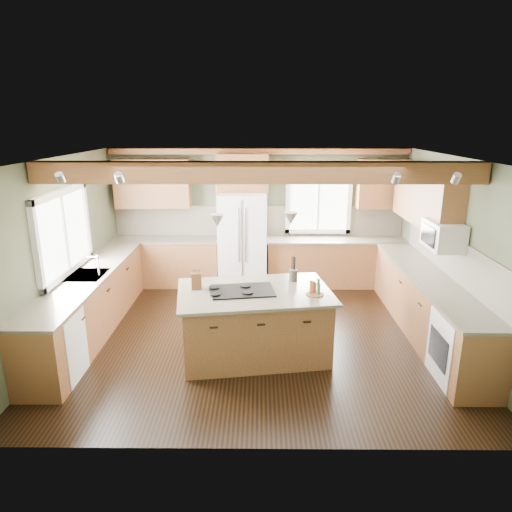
{
  "coord_description": "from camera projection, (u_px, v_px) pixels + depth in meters",
  "views": [
    {
      "loc": [
        0.03,
        -6.23,
        3.07
      ],
      "look_at": [
        -0.03,
        0.3,
        1.14
      ],
      "focal_mm": 32.0,
      "sensor_mm": 36.0,
      "label": 1
    }
  ],
  "objects": [
    {
      "name": "wall_right",
      "position": [
        455.0,
        252.0,
        6.46
      ],
      "size": [
        0.0,
        5.0,
        5.0
      ],
      "primitive_type": "plane",
      "rotation": [
        1.57,
        0.0,
        -1.57
      ],
      "color": "#414733",
      "rests_on": "ground"
    },
    {
      "name": "island",
      "position": [
        254.0,
        324.0,
        6.16
      ],
      "size": [
        2.03,
        1.42,
        0.88
      ],
      "primitive_type": "cube",
      "rotation": [
        0.0,
        0.0,
        0.15
      ],
      "color": "olive",
      "rests_on": "floor"
    },
    {
      "name": "window_back",
      "position": [
        318.0,
        204.0,
        8.78
      ],
      "size": [
        1.1,
        0.04,
        1.0
      ],
      "primitive_type": "cube",
      "color": "white",
      "rests_on": "wall_back"
    },
    {
      "name": "base_cab_back_right",
      "position": [
        335.0,
        263.0,
        8.82
      ],
      "size": [
        2.62,
        0.6,
        0.88
      ],
      "primitive_type": "cube",
      "color": "brown",
      "rests_on": "floor"
    },
    {
      "name": "wall_left",
      "position": [
        62.0,
        251.0,
        6.5
      ],
      "size": [
        0.0,
        5.0,
        5.0
      ],
      "primitive_type": "plane",
      "rotation": [
        1.57,
        0.0,
        1.57
      ],
      "color": "#414733",
      "rests_on": "ground"
    },
    {
      "name": "upper_cab_over_fridge",
      "position": [
        243.0,
        173.0,
        8.47
      ],
      "size": [
        0.96,
        0.35,
        0.7
      ],
      "primitive_type": "cube",
      "color": "brown",
      "rests_on": "wall_back"
    },
    {
      "name": "backsplash_right",
      "position": [
        452.0,
        257.0,
        6.53
      ],
      "size": [
        0.03,
        3.7,
        0.58
      ],
      "primitive_type": "cube",
      "color": "brown",
      "rests_on": "wall_right"
    },
    {
      "name": "window_left",
      "position": [
        63.0,
        233.0,
        6.48
      ],
      "size": [
        0.04,
        1.6,
        1.05
      ],
      "primitive_type": "cube",
      "color": "white",
      "rests_on": "wall_left"
    },
    {
      "name": "upper_cab_right",
      "position": [
        426.0,
        196.0,
        7.14
      ],
      "size": [
        0.35,
        2.2,
        0.9
      ],
      "primitive_type": "cube",
      "color": "brown",
      "rests_on": "wall_right"
    },
    {
      "name": "sink",
      "position": [
        87.0,
        276.0,
        6.66
      ],
      "size": [
        0.5,
        0.65,
        0.03
      ],
      "primitive_type": "cube",
      "color": "#262628",
      "rests_on": "counter_left"
    },
    {
      "name": "base_cab_back_left",
      "position": [
        166.0,
        262.0,
        8.85
      ],
      "size": [
        2.02,
        0.6,
        0.88
      ],
      "primitive_type": "cube",
      "color": "brown",
      "rests_on": "floor"
    },
    {
      "name": "dishwasher",
      "position": [
        53.0,
        347.0,
        5.55
      ],
      "size": [
        0.6,
        0.6,
        0.84
      ],
      "primitive_type": "cube",
      "color": "white",
      "rests_on": "floor"
    },
    {
      "name": "counter_right",
      "position": [
        430.0,
        277.0,
        6.62
      ],
      "size": [
        0.64,
        3.74,
        0.04
      ],
      "primitive_type": "cube",
      "color": "brown",
      "rests_on": "base_cab_right"
    },
    {
      "name": "ceiling",
      "position": [
        258.0,
        158.0,
        6.11
      ],
      "size": [
        5.6,
        5.6,
        0.0
      ],
      "primitive_type": "plane",
      "rotation": [
        3.14,
        0.0,
        0.0
      ],
      "color": "silver",
      "rests_on": "wall_back"
    },
    {
      "name": "floor",
      "position": [
        258.0,
        334.0,
        6.85
      ],
      "size": [
        5.6,
        5.6,
        0.0
      ],
      "primitive_type": "plane",
      "color": "black",
      "rests_on": "ground"
    },
    {
      "name": "ceiling_beam",
      "position": [
        258.0,
        172.0,
        5.59
      ],
      "size": [
        5.55,
        0.26,
        0.26
      ],
      "primitive_type": "cube",
      "color": "brown",
      "rests_on": "ceiling"
    },
    {
      "name": "counter_back_left",
      "position": [
        165.0,
        239.0,
        8.72
      ],
      "size": [
        2.06,
        0.64,
        0.04
      ],
      "primitive_type": "cube",
      "color": "brown",
      "rests_on": "base_cab_back_left"
    },
    {
      "name": "cooktop",
      "position": [
        243.0,
        291.0,
        6.0
      ],
      "size": [
        0.89,
        0.66,
        0.02
      ],
      "primitive_type": "cube",
      "rotation": [
        0.0,
        0.0,
        0.15
      ],
      "color": "black",
      "rests_on": "island_top"
    },
    {
      "name": "upper_cab_back_left",
      "position": [
        153.0,
        184.0,
        8.54
      ],
      "size": [
        1.4,
        0.35,
        0.9
      ],
      "primitive_type": "cube",
      "color": "brown",
      "rests_on": "wall_back"
    },
    {
      "name": "island_top",
      "position": [
        254.0,
        292.0,
        6.03
      ],
      "size": [
        2.17,
        1.56,
        0.04
      ],
      "primitive_type": "cube",
      "rotation": [
        0.0,
        0.0,
        0.15
      ],
      "color": "brown",
      "rests_on": "island"
    },
    {
      "name": "base_cab_right",
      "position": [
        427.0,
        306.0,
        6.75
      ],
      "size": [
        0.6,
        3.7,
        0.88
      ],
      "primitive_type": "cube",
      "color": "brown",
      "rests_on": "floor"
    },
    {
      "name": "faucet",
      "position": [
        98.0,
        266.0,
        6.62
      ],
      "size": [
        0.02,
        0.02,
        0.28
      ],
      "primitive_type": "cylinder",
      "color": "#B2B2B7",
      "rests_on": "sink"
    },
    {
      "name": "counter_back_right",
      "position": [
        337.0,
        240.0,
        8.69
      ],
      "size": [
        2.66,
        0.64,
        0.04
      ],
      "primitive_type": "cube",
      "color": "brown",
      "rests_on": "base_cab_back_right"
    },
    {
      "name": "upper_cab_back_corner",
      "position": [
        382.0,
        184.0,
        8.5
      ],
      "size": [
        0.9,
        0.35,
        0.9
      ],
      "primitive_type": "cube",
      "color": "brown",
      "rests_on": "wall_back"
    },
    {
      "name": "base_cab_left",
      "position": [
        90.0,
        305.0,
        6.79
      ],
      "size": [
        0.6,
        3.7,
        0.88
      ],
      "primitive_type": "cube",
      "color": "brown",
      "rests_on": "floor"
    },
    {
      "name": "utensil_crock",
      "position": [
        293.0,
        275.0,
        6.38
      ],
      "size": [
        0.14,
        0.14,
        0.16
      ],
      "primitive_type": "cylinder",
      "rotation": [
        0.0,
        0.0,
        0.22
      ],
      "color": "#3E3732",
      "rests_on": "island_top"
    },
    {
      "name": "counter_left",
      "position": [
        87.0,
        276.0,
        6.66
      ],
      "size": [
        0.64,
        3.74,
        0.04
      ],
      "primitive_type": "cube",
      "color": "brown",
      "rests_on": "base_cab_left"
    },
    {
      "name": "soffit_trim",
      "position": [
        259.0,
        151.0,
        8.43
      ],
      "size": [
        5.55,
        0.2,
        0.1
      ],
      "primitive_type": "cube",
      "color": "brown",
      "rests_on": "ceiling"
    },
    {
      "name": "wall_back",
      "position": [
        259.0,
        216.0,
        8.88
      ],
      "size": [
        5.6,
        0.0,
        5.6
      ],
      "primitive_type": "plane",
      "rotation": [
        1.57,
        0.0,
        0.0
      ],
      "color": "#414733",
      "rests_on": "ground"
    },
    {
      "name": "oven",
      "position": [
        463.0,
        349.0,
        5.51
      ],
      "size": [
        0.6,
        0.72,
        0.84
      ],
      "primitive_type": "cube",
      "color": "white",
      "rests_on": "floor"
    },
    {
      "name": "knife_block",
      "position": [
        197.0,
        281.0,
        6.06
      ],
      "size": [
        0.14,
        0.11,
        0.22
      ],
      "primitive_type": "cube",
      "rotation": [
        0.0,
        0.0,
        0.07
      ],
      "color": "#58311A",
      "rests_on": "island_top"
    },
    {
      "name": "microwave",
      "position": [
        443.0,
        235.0,
        6.34
      ],
      "size": [
        0.4,
        0.7,
        0.38
      ],
      "primitive_type": "cube",
      "color": "white",
      "rests_on": "wall_right"
    },
    {
      "name": "bottle_tray",
      "position": [
        315.0,
        287.0,
        5.86
      ],
      "size": [
        0.27,
        0.27,
        0.21
      ],
      "primitive_type": null,
      "rotation": [
        0.0,
        0.0,
        -0.19
      ],
      "color": "brown",
      "rests_on": "island_top"
    },
    {
      "name": "pendant_left",
      "position": [
        217.0,
        221.0,
        5.69
      ],
      "size": [
        0.18,
        0.18,
        0.16
      ],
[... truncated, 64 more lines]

